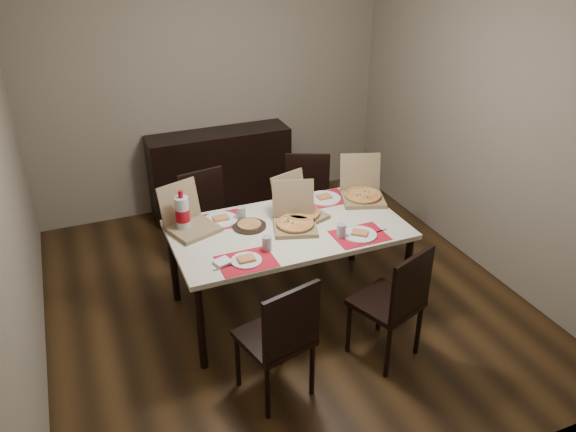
# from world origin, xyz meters

# --- Properties ---
(ground) EXTENTS (3.80, 4.00, 0.02)m
(ground) POSITION_xyz_m (0.00, 0.00, -0.01)
(ground) COLOR #3C2612
(ground) RESTS_ON ground
(room_walls) EXTENTS (3.84, 4.02, 2.62)m
(room_walls) POSITION_xyz_m (0.00, 0.43, 1.73)
(room_walls) COLOR gray
(room_walls) RESTS_ON ground
(sideboard) EXTENTS (1.50, 0.40, 0.90)m
(sideboard) POSITION_xyz_m (0.00, 1.78, 0.45)
(sideboard) COLOR black
(sideboard) RESTS_ON ground
(dining_table) EXTENTS (1.80, 1.00, 0.75)m
(dining_table) POSITION_xyz_m (-0.00, -0.14, 0.68)
(dining_table) COLOR beige
(dining_table) RESTS_ON ground
(chair_near_left) EXTENTS (0.51, 0.51, 0.93)m
(chair_near_left) POSITION_xyz_m (-0.43, -1.04, 0.51)
(chair_near_left) COLOR black
(chair_near_left) RESTS_ON ground
(chair_near_right) EXTENTS (0.54, 0.54, 0.93)m
(chair_near_right) POSITION_xyz_m (0.45, -1.00, 0.51)
(chair_near_right) COLOR black
(chair_near_right) RESTS_ON ground
(chair_far_left) EXTENTS (0.49, 0.49, 0.93)m
(chair_far_left) POSITION_xyz_m (-0.43, 0.68, 0.51)
(chair_far_left) COLOR black
(chair_far_left) RESTS_ON ground
(chair_far_right) EXTENTS (0.55, 0.55, 0.93)m
(chair_far_right) POSITION_xyz_m (0.54, 0.69, 0.51)
(chair_far_right) COLOR black
(chair_far_right) RESTS_ON ground
(setting_near_left) EXTENTS (0.47, 0.30, 0.11)m
(setting_near_left) POSITION_xyz_m (-0.43, -0.45, 0.77)
(setting_near_left) COLOR red
(setting_near_left) RESTS_ON dining_table
(setting_near_right) EXTENTS (0.44, 0.30, 0.11)m
(setting_near_right) POSITION_xyz_m (0.41, -0.45, 0.77)
(setting_near_right) COLOR red
(setting_near_right) RESTS_ON dining_table
(setting_far_left) EXTENTS (0.43, 0.30, 0.11)m
(setting_far_left) POSITION_xyz_m (-0.43, 0.16, 0.77)
(setting_far_left) COLOR red
(setting_far_left) RESTS_ON dining_table
(setting_far_right) EXTENTS (0.47, 0.30, 0.11)m
(setting_far_right) POSITION_xyz_m (0.42, 0.19, 0.77)
(setting_far_right) COLOR red
(setting_far_right) RESTS_ON dining_table
(napkin_loose) EXTENTS (0.16, 0.16, 0.02)m
(napkin_loose) POSITION_xyz_m (0.01, -0.23, 0.76)
(napkin_loose) COLOR white
(napkin_loose) RESTS_ON dining_table
(pizza_box_center) EXTENTS (0.42, 0.44, 0.33)m
(pizza_box_center) POSITION_xyz_m (0.05, -0.15, 0.80)
(pizza_box_center) COLOR olive
(pizza_box_center) RESTS_ON dining_table
(pizza_box_right) EXTENTS (0.45, 0.48, 0.35)m
(pizza_box_right) POSITION_xyz_m (0.78, 0.09, 0.81)
(pizza_box_right) COLOR olive
(pizza_box_right) RESTS_ON dining_table
(pizza_box_left) EXTENTS (0.44, 0.47, 0.34)m
(pizza_box_left) POSITION_xyz_m (-0.71, 0.14, 0.81)
(pizza_box_left) COLOR olive
(pizza_box_left) RESTS_ON dining_table
(pizza_box_extra) EXTENTS (0.42, 0.45, 0.33)m
(pizza_box_extra) POSITION_xyz_m (0.15, -0.00, 0.80)
(pizza_box_extra) COLOR olive
(pizza_box_extra) RESTS_ON dining_table
(faina_plate) EXTENTS (0.26, 0.26, 0.03)m
(faina_plate) POSITION_xyz_m (-0.28, -0.01, 0.76)
(faina_plate) COLOR black
(faina_plate) RESTS_ON dining_table
(dip_bowl) EXTENTS (0.15, 0.15, 0.03)m
(dip_bowl) POSITION_xyz_m (0.02, 0.06, 0.76)
(dip_bowl) COLOR white
(dip_bowl) RESTS_ON dining_table
(soda_bottle) EXTENTS (0.11, 0.11, 0.33)m
(soda_bottle) POSITION_xyz_m (-0.76, 0.13, 0.89)
(soda_bottle) COLOR silver
(soda_bottle) RESTS_ON dining_table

